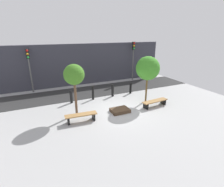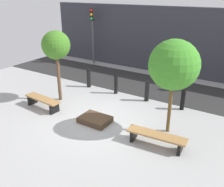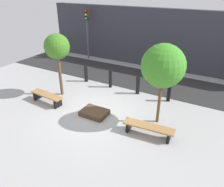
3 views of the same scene
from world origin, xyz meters
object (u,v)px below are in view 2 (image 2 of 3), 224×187
(bench_right, at_px, (156,137))
(bollard_far_left, at_px, (89,78))
(bollard_left, at_px, (116,84))
(bench_left, at_px, (43,101))
(bollard_right, at_px, (183,100))
(planter_bed, at_px, (95,120))
(bollard_center, at_px, (147,91))
(tree_behind_left_bench, at_px, (56,46))
(tree_behind_right_bench, at_px, (174,65))
(traffic_light_west, at_px, (92,26))

(bench_right, relative_size, bollard_far_left, 2.03)
(bollard_far_left, bearing_deg, bollard_left, 0.00)
(bench_left, height_order, bench_right, bench_left)
(bench_right, xyz_separation_m, bollard_right, (-0.12, 3.05, 0.12))
(bollard_right, bearing_deg, planter_bed, -130.78)
(bollard_center, bearing_deg, bench_right, -59.99)
(bollard_far_left, distance_m, bollard_center, 3.28)
(planter_bed, height_order, tree_behind_left_bench, tree_behind_left_bench)
(tree_behind_left_bench, relative_size, bollard_center, 3.31)
(bench_left, relative_size, bollard_right, 2.10)
(bollard_far_left, height_order, bollard_right, bollard_far_left)
(tree_behind_right_bench, bearing_deg, bollard_center, 131.48)
(bench_left, xyz_separation_m, tree_behind_left_bench, (0.00, 1.06, 2.15))
(tree_behind_right_bench, xyz_separation_m, bollard_left, (-3.40, 1.99, -1.95))
(bench_right, bearing_deg, bollard_right, 87.88)
(bench_left, distance_m, bollard_right, 5.89)
(bench_left, bearing_deg, bollard_left, 64.42)
(planter_bed, xyz_separation_m, bollard_left, (-0.82, 2.85, 0.40))
(tree_behind_left_bench, distance_m, bollard_center, 4.43)
(bollard_left, bearing_deg, bollard_center, 0.00)
(bollard_left, height_order, traffic_light_west, traffic_light_west)
(bollard_center, bearing_deg, bollard_far_left, 180.00)
(tree_behind_left_bench, xyz_separation_m, tree_behind_right_bench, (5.16, -0.00, -0.03))
(planter_bed, relative_size, traffic_light_west, 0.32)
(tree_behind_right_bench, distance_m, bollard_far_left, 5.77)
(bollard_left, height_order, bollard_right, bollard_left)
(planter_bed, bearing_deg, bollard_left, 106.04)
(bench_left, xyz_separation_m, bollard_right, (5.04, 3.05, 0.10))
(bollard_right, bearing_deg, bench_right, -87.70)
(bench_right, height_order, bollard_left, bollard_left)
(bench_left, relative_size, bench_right, 0.93)
(bollard_left, bearing_deg, bollard_right, 0.00)
(planter_bed, distance_m, bollard_center, 2.99)
(bench_left, relative_size, traffic_light_west, 0.51)
(bollard_far_left, xyz_separation_m, bollard_left, (1.64, 0.00, 0.02))
(tree_behind_right_bench, relative_size, bollard_left, 3.27)
(bench_left, xyz_separation_m, bollard_left, (1.76, 3.05, 0.17))
(bench_right, height_order, bollard_far_left, bollard_far_left)
(bench_right, relative_size, tree_behind_left_bench, 0.63)
(bollard_far_left, relative_size, bollard_right, 1.11)
(tree_behind_left_bench, bearing_deg, bollard_center, 30.37)
(planter_bed, height_order, bollard_right, bollard_right)
(planter_bed, relative_size, tree_behind_left_bench, 0.37)
(bollard_center, bearing_deg, tree_behind_right_bench, -48.52)
(tree_behind_left_bench, relative_size, traffic_light_west, 0.87)
(tree_behind_left_bench, xyz_separation_m, bollard_left, (1.76, 1.99, -1.98))
(bollard_far_left, height_order, bollard_left, bollard_left)
(bollard_right, distance_m, traffic_light_west, 8.49)
(bench_left, relative_size, tree_behind_right_bench, 0.55)
(tree_behind_left_bench, xyz_separation_m, traffic_light_west, (-2.31, 5.72, 0.00))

